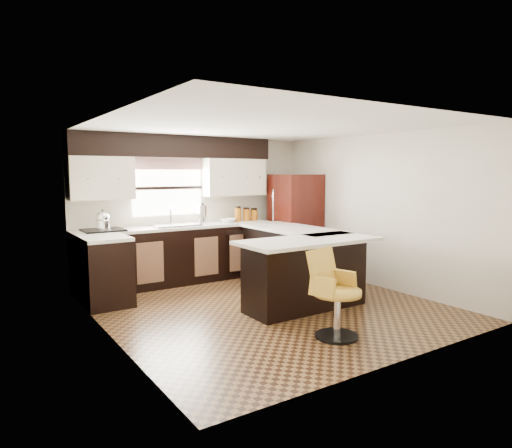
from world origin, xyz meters
TOP-DOWN VIEW (x-y plane):
  - floor at (0.00, 0.00)m, footprint 4.40×4.40m
  - ceiling at (0.00, 0.00)m, footprint 4.40×4.40m
  - wall_back at (0.00, 2.20)m, footprint 4.40×0.00m
  - wall_front at (0.00, -2.20)m, footprint 4.40×0.00m
  - wall_left at (-2.10, 0.00)m, footprint 0.00×4.40m
  - wall_right at (2.10, 0.00)m, footprint 0.00×4.40m
  - base_cab_back at (-0.45, 1.90)m, footprint 3.30×0.60m
  - base_cab_left at (-1.80, 1.25)m, footprint 0.60×0.70m
  - counter_back at (-0.45, 1.90)m, footprint 3.30×0.60m
  - counter_left at (-1.80, 1.25)m, footprint 0.60×0.70m
  - soffit at (-0.40, 2.03)m, footprint 3.40×0.35m
  - upper_cab_left at (-1.62, 2.03)m, footprint 0.94×0.35m
  - upper_cab_right at (0.68, 2.03)m, footprint 1.14×0.35m
  - window_pane at (-0.50, 2.18)m, footprint 1.20×0.02m
  - valance at (-0.50, 2.14)m, footprint 1.30×0.06m
  - sink at (-0.50, 1.88)m, footprint 0.75×0.45m
  - dishwasher at (0.55, 1.61)m, footprint 0.58×0.03m
  - cooktop at (-1.65, 1.88)m, footprint 0.58×0.50m
  - peninsula_long at (0.90, 0.62)m, footprint 0.60×1.95m
  - peninsula_return at (0.38, -0.35)m, footprint 1.65×0.60m
  - counter_pen_long at (0.95, 0.62)m, footprint 0.84×1.95m
  - counter_pen_return at (0.35, -0.44)m, footprint 1.89×0.84m
  - refrigerator at (1.70, 1.56)m, footprint 0.76×0.73m
  - bar_chair at (-0.03, -1.39)m, footprint 0.64×0.64m
  - kettle at (-1.65, 1.88)m, footprint 0.22×0.22m
  - percolator at (-0.01, 1.90)m, footprint 0.15×0.15m
  - mixing_bowl at (0.49, 1.90)m, footprint 0.33×0.33m
  - canister_large at (0.70, 1.92)m, footprint 0.12×0.12m
  - canister_med at (0.87, 1.92)m, footprint 0.12×0.12m
  - canister_small at (1.04, 1.92)m, footprint 0.13×0.13m

SIDE VIEW (x-z plane):
  - floor at x=0.00m, z-range 0.00..0.00m
  - dishwasher at x=0.55m, z-range 0.04..0.82m
  - base_cab_back at x=-0.45m, z-range 0.00..0.90m
  - base_cab_left at x=-1.80m, z-range 0.00..0.90m
  - peninsula_long at x=0.90m, z-range 0.00..0.90m
  - peninsula_return at x=0.38m, z-range 0.00..0.90m
  - bar_chair at x=-0.03m, z-range 0.00..0.97m
  - refrigerator at x=1.70m, z-range 0.00..1.77m
  - counter_back at x=-0.45m, z-range 0.90..0.94m
  - counter_left at x=-1.80m, z-range 0.90..0.94m
  - counter_pen_long at x=0.95m, z-range 0.90..0.94m
  - counter_pen_return at x=0.35m, z-range 0.90..0.94m
  - cooktop at x=-1.65m, z-range 0.94..0.97m
  - sink at x=-0.50m, z-range 0.95..0.98m
  - mixing_bowl at x=0.49m, z-range 0.95..1.01m
  - canister_small at x=1.04m, z-range 0.95..1.14m
  - canister_med at x=0.87m, z-range 0.95..1.15m
  - canister_large at x=0.70m, z-range 0.95..1.18m
  - percolator at x=-0.01m, z-range 0.95..1.26m
  - kettle at x=-1.65m, z-range 0.97..1.26m
  - wall_back at x=0.00m, z-range -1.00..3.40m
  - wall_front at x=0.00m, z-range -1.00..3.40m
  - wall_left at x=-2.10m, z-range -1.00..3.40m
  - wall_right at x=2.10m, z-range -1.00..3.40m
  - window_pane at x=-0.50m, z-range 1.10..2.00m
  - upper_cab_left at x=-1.62m, z-range 1.40..2.04m
  - upper_cab_right at x=0.68m, z-range 1.40..2.04m
  - valance at x=-0.50m, z-range 1.85..2.03m
  - soffit at x=-0.40m, z-range 2.04..2.40m
  - ceiling at x=0.00m, z-range 2.40..2.40m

